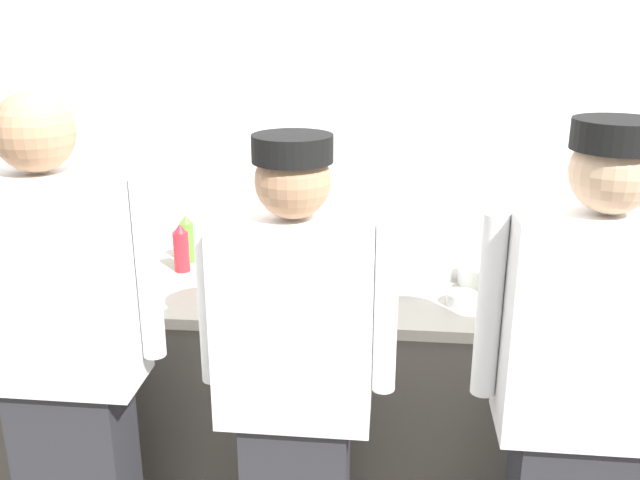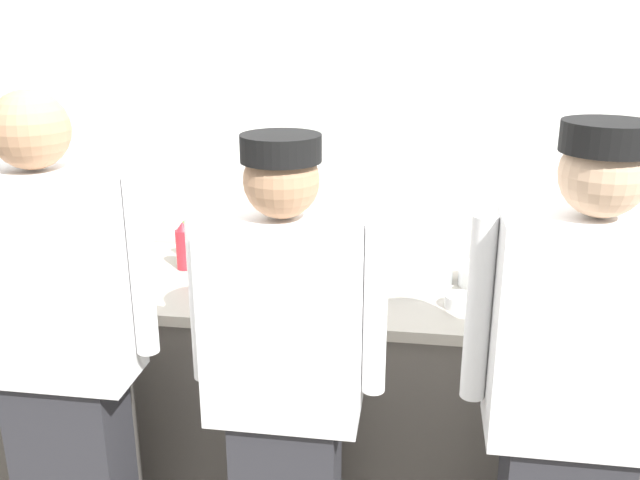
% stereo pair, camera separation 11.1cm
% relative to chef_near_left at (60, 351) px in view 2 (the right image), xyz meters
% --- Properties ---
extents(wall_back, '(4.63, 0.10, 2.99)m').
position_rel_chef_near_left_xyz_m(wall_back, '(0.78, 1.14, 0.59)').
color(wall_back, silver).
rests_on(wall_back, ground).
extents(prep_counter, '(2.95, 0.74, 0.92)m').
position_rel_chef_near_left_xyz_m(prep_counter, '(0.78, 0.64, -0.44)').
color(prep_counter, '#56514C').
rests_on(prep_counter, ground).
extents(chef_near_left, '(0.62, 0.24, 1.71)m').
position_rel_chef_near_left_xyz_m(chef_near_left, '(0.00, 0.00, 0.00)').
color(chef_near_left, '#2D2D33').
rests_on(chef_near_left, ground).
extents(chef_center, '(0.59, 0.24, 1.61)m').
position_rel_chef_near_left_xyz_m(chef_center, '(0.72, -0.01, -0.05)').
color(chef_center, '#2D2D33').
rests_on(chef_center, ground).
extents(chef_far_right, '(0.60, 0.24, 1.66)m').
position_rel_chef_near_left_xyz_m(chef_far_right, '(1.53, -0.06, -0.02)').
color(chef_far_right, '#2D2D33').
rests_on(chef_far_right, ground).
extents(plate_stack_front, '(0.21, 0.21, 0.07)m').
position_rel_chef_near_left_xyz_m(plate_stack_front, '(1.35, 0.73, 0.05)').
color(plate_stack_front, white).
rests_on(plate_stack_front, prep_counter).
extents(plate_stack_rear, '(0.22, 0.22, 0.08)m').
position_rel_chef_near_left_xyz_m(plate_stack_rear, '(-0.10, 0.55, 0.06)').
color(plate_stack_rear, white).
rests_on(plate_stack_rear, prep_counter).
extents(mixing_bowl_steel, '(0.36, 0.36, 0.12)m').
position_rel_chef_near_left_xyz_m(mixing_bowl_steel, '(1.05, 0.74, 0.07)').
color(mixing_bowl_steel, '#B7BABF').
rests_on(mixing_bowl_steel, prep_counter).
extents(sheet_tray, '(0.49, 0.41, 0.02)m').
position_rel_chef_near_left_xyz_m(sheet_tray, '(1.74, 0.60, 0.03)').
color(sheet_tray, '#B7BABF').
rests_on(sheet_tray, prep_counter).
extents(squeeze_bottle_primary, '(0.06, 0.06, 0.20)m').
position_rel_chef_near_left_xyz_m(squeeze_bottle_primary, '(0.16, 0.72, 0.11)').
color(squeeze_bottle_primary, red).
rests_on(squeeze_bottle_primary, prep_counter).
extents(squeeze_bottle_secondary, '(0.06, 0.06, 0.20)m').
position_rel_chef_near_left_xyz_m(squeeze_bottle_secondary, '(1.36, 0.56, 0.11)').
color(squeeze_bottle_secondary, '#56A333').
rests_on(squeeze_bottle_secondary, prep_counter).
extents(squeeze_bottle_spare, '(0.06, 0.06, 0.20)m').
position_rel_chef_near_left_xyz_m(squeeze_bottle_spare, '(0.15, 0.83, 0.11)').
color(squeeze_bottle_spare, '#56A333').
rests_on(squeeze_bottle_spare, prep_counter).
extents(ramekin_orange_sauce, '(0.11, 0.11, 0.04)m').
position_rel_chef_near_left_xyz_m(ramekin_orange_sauce, '(0.46, 0.72, 0.04)').
color(ramekin_orange_sauce, white).
rests_on(ramekin_orange_sauce, prep_counter).
extents(ramekin_yellow_sauce, '(0.08, 0.08, 0.04)m').
position_rel_chef_near_left_xyz_m(ramekin_yellow_sauce, '(-0.28, 0.43, 0.03)').
color(ramekin_yellow_sauce, white).
rests_on(ramekin_yellow_sauce, prep_counter).
extents(ramekin_green_sauce, '(0.11, 0.11, 0.05)m').
position_rel_chef_near_left_xyz_m(ramekin_green_sauce, '(1.24, 0.50, 0.04)').
color(ramekin_green_sauce, white).
rests_on(ramekin_green_sauce, prep_counter).
extents(deli_cup, '(0.09, 0.09, 0.11)m').
position_rel_chef_near_left_xyz_m(deli_cup, '(0.73, 0.75, 0.07)').
color(deli_cup, white).
rests_on(deli_cup, prep_counter).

